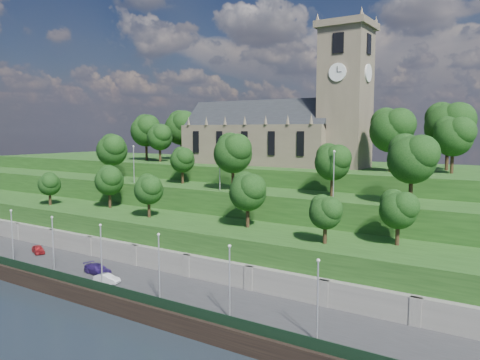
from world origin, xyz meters
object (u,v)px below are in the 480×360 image
Objects in this scene: church at (281,127)px; car_middle at (107,278)px; car_right at (98,269)px; car_left at (38,249)px.

church reaches higher than car_middle.
car_right is (-6.87, -40.77, -19.83)m from church.
car_left is at bearing -121.71° from church.
car_middle is 0.75× the size of car_right.
car_left is 17.11m from car_right.
car_right is (-4.07, 1.93, 0.10)m from car_middle.
church reaches higher than car_left.
car_middle is at bearing -93.75° from church.
car_right is (16.97, -2.18, 0.05)m from car_left.
church is 45.85m from car_right.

